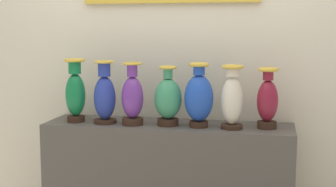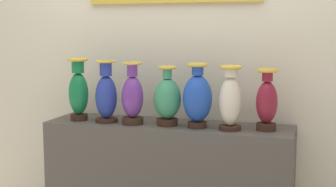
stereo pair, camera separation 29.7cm
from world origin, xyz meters
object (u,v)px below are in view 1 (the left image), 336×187
object	(u,v)px
vase_violet	(132,98)
vase_ivory	(232,99)
vase_emerald	(75,92)
vase_sapphire	(199,97)
vase_cobalt	(105,96)
vase_burgundy	(267,100)
vase_jade	(168,99)

from	to	relation	value
vase_violet	vase_ivory	world-z (taller)	vase_violet
vase_emerald	vase_sapphire	bearing A→B (deg)	-0.00
vase_violet	vase_sapphire	xyz separation A→B (m)	(0.43, 0.02, 0.01)
vase_emerald	vase_ivory	xyz separation A→B (m)	(1.03, -0.01, -0.01)
vase_cobalt	vase_sapphire	xyz separation A→B (m)	(0.62, 0.00, 0.01)
vase_emerald	vase_burgundy	distance (m)	1.24
vase_violet	vase_jade	xyz separation A→B (m)	(0.23, 0.03, -0.01)
vase_cobalt	vase_jade	size ratio (longest dim) A/B	1.07
vase_emerald	vase_sapphire	size ratio (longest dim) A/B	1.04
vase_emerald	vase_cobalt	world-z (taller)	vase_emerald
vase_cobalt	vase_burgundy	size ratio (longest dim) A/B	1.08
vase_cobalt	vase_ivory	distance (m)	0.82
vase_cobalt	vase_burgundy	world-z (taller)	vase_cobalt
vase_jade	vase_sapphire	bearing A→B (deg)	-3.31
vase_cobalt	vase_burgundy	bearing A→B (deg)	2.83
vase_cobalt	vase_violet	world-z (taller)	vase_cobalt
vase_jade	vase_sapphire	world-z (taller)	vase_sapphire
vase_violet	vase_burgundy	world-z (taller)	vase_violet
vase_burgundy	vase_cobalt	bearing A→B (deg)	-177.17
vase_emerald	vase_violet	world-z (taller)	vase_emerald
vase_emerald	vase_cobalt	xyz separation A→B (m)	(0.20, -0.00, -0.02)
vase_cobalt	vase_sapphire	world-z (taller)	vase_cobalt
vase_sapphire	vase_burgundy	size ratio (longest dim) A/B	1.07
vase_jade	vase_ivory	bearing A→B (deg)	-2.63
vase_cobalt	vase_sapphire	distance (m)	0.62
vase_sapphire	vase_jade	bearing A→B (deg)	176.69
vase_violet	vase_burgundy	xyz separation A→B (m)	(0.85, 0.06, 0.00)
vase_emerald	vase_ivory	world-z (taller)	vase_emerald
vase_emerald	vase_ivory	distance (m)	1.03
vase_emerald	vase_sapphire	world-z (taller)	vase_emerald
vase_burgundy	vase_jade	bearing A→B (deg)	-176.73
vase_cobalt	vase_ivory	bearing A→B (deg)	-0.19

